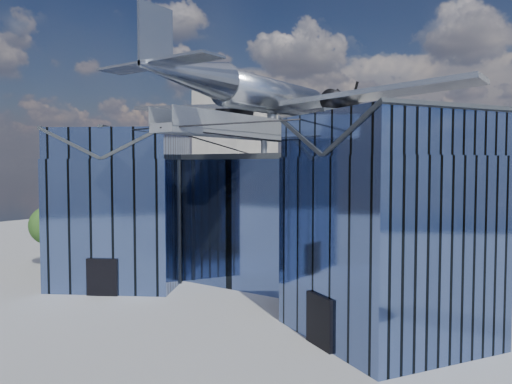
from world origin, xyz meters
The scene contains 5 objects.
ground_plane centered at (0.00, 0.00, 0.00)m, with size 120.00×120.00×0.00m, color gray.
museum centered at (0.00, 5.82, 5.54)m, with size 32.88×24.50×17.60m.
bg_towers centered at (1.45, 50.49, 10.01)m, with size 77.00×24.50×26.00m.
tree_plaza_w centered at (-20.99, -0.61, 3.66)m, with size 4.37×4.37×5.40m.
tree_side_w centered at (-20.30, 1.14, 3.61)m, with size 4.40×4.40×5.34m.
Camera 1 is at (19.97, -26.27, 9.01)m, focal length 35.00 mm.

